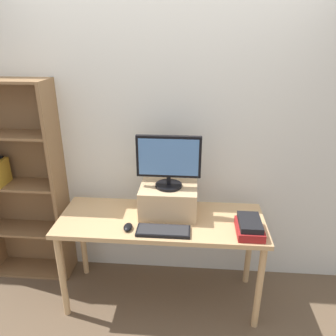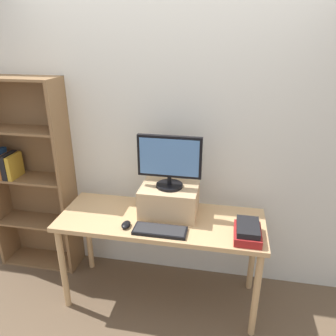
{
  "view_description": "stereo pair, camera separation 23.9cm",
  "coord_description": "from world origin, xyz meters",
  "px_view_note": "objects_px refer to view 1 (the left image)",
  "views": [
    {
      "loc": [
        0.23,
        -2.16,
        2.1
      ],
      "look_at": [
        0.05,
        0.04,
        1.18
      ],
      "focal_mm": 35.0,
      "sensor_mm": 36.0,
      "label": 1
    },
    {
      "loc": [
        0.46,
        -2.13,
        2.1
      ],
      "look_at": [
        0.05,
        0.04,
        1.18
      ],
      "focal_mm": 35.0,
      "sensor_mm": 36.0,
      "label": 2
    }
  ],
  "objects_px": {
    "riser_box": "(169,200)",
    "book_stack": "(250,227)",
    "computer_monitor": "(169,160)",
    "computer_mouse": "(128,227)",
    "bookshelf_unit": "(18,182)",
    "keyboard": "(163,231)",
    "desk": "(161,228)"
  },
  "relations": [
    {
      "from": "bookshelf_unit",
      "to": "riser_box",
      "type": "bearing_deg",
      "value": -7.77
    },
    {
      "from": "desk",
      "to": "book_stack",
      "type": "bearing_deg",
      "value": -11.93
    },
    {
      "from": "riser_box",
      "to": "computer_monitor",
      "type": "relative_size",
      "value": 0.91
    },
    {
      "from": "computer_mouse",
      "to": "keyboard",
      "type": "bearing_deg",
      "value": -4.17
    },
    {
      "from": "bookshelf_unit",
      "to": "computer_mouse",
      "type": "distance_m",
      "value": 1.14
    },
    {
      "from": "computer_monitor",
      "to": "book_stack",
      "type": "xyz_separation_m",
      "value": [
        0.6,
        -0.23,
        -0.4
      ]
    },
    {
      "from": "bookshelf_unit",
      "to": "computer_monitor",
      "type": "xyz_separation_m",
      "value": [
        1.32,
        -0.18,
        0.31
      ]
    },
    {
      "from": "riser_box",
      "to": "book_stack",
      "type": "relative_size",
      "value": 1.67
    },
    {
      "from": "bookshelf_unit",
      "to": "keyboard",
      "type": "height_order",
      "value": "bookshelf_unit"
    },
    {
      "from": "desk",
      "to": "bookshelf_unit",
      "type": "xyz_separation_m",
      "value": [
        -1.27,
        0.28,
        0.22
      ]
    },
    {
      "from": "computer_mouse",
      "to": "bookshelf_unit",
      "type": "bearing_deg",
      "value": 157.02
    },
    {
      "from": "computer_mouse",
      "to": "desk",
      "type": "bearing_deg",
      "value": 36.33
    },
    {
      "from": "computer_mouse",
      "to": "book_stack",
      "type": "xyz_separation_m",
      "value": [
        0.87,
        0.03,
        0.03
      ]
    },
    {
      "from": "computer_mouse",
      "to": "book_stack",
      "type": "distance_m",
      "value": 0.87
    },
    {
      "from": "computer_mouse",
      "to": "computer_monitor",
      "type": "bearing_deg",
      "value": 43.43
    },
    {
      "from": "desk",
      "to": "keyboard",
      "type": "bearing_deg",
      "value": -79.77
    },
    {
      "from": "book_stack",
      "to": "computer_mouse",
      "type": "bearing_deg",
      "value": -178.04
    },
    {
      "from": "keyboard",
      "to": "book_stack",
      "type": "relative_size",
      "value": 1.46
    },
    {
      "from": "desk",
      "to": "computer_monitor",
      "type": "relative_size",
      "value": 3.28
    },
    {
      "from": "bookshelf_unit",
      "to": "computer_mouse",
      "type": "bearing_deg",
      "value": -22.98
    },
    {
      "from": "bookshelf_unit",
      "to": "computer_mouse",
      "type": "relative_size",
      "value": 17.06
    },
    {
      "from": "keyboard",
      "to": "computer_monitor",
      "type": "bearing_deg",
      "value": 86.8
    },
    {
      "from": "desk",
      "to": "computer_monitor",
      "type": "xyz_separation_m",
      "value": [
        0.05,
        0.09,
        0.53
      ]
    },
    {
      "from": "bookshelf_unit",
      "to": "desk",
      "type": "bearing_deg",
      "value": -12.25
    },
    {
      "from": "riser_box",
      "to": "computer_monitor",
      "type": "height_order",
      "value": "computer_monitor"
    },
    {
      "from": "book_stack",
      "to": "bookshelf_unit",
      "type": "bearing_deg",
      "value": 167.86
    },
    {
      "from": "bookshelf_unit",
      "to": "riser_box",
      "type": "height_order",
      "value": "bookshelf_unit"
    },
    {
      "from": "bookshelf_unit",
      "to": "riser_box",
      "type": "distance_m",
      "value": 1.33
    },
    {
      "from": "desk",
      "to": "computer_mouse",
      "type": "height_order",
      "value": "computer_mouse"
    },
    {
      "from": "bookshelf_unit",
      "to": "computer_monitor",
      "type": "relative_size",
      "value": 3.68
    },
    {
      "from": "riser_box",
      "to": "computer_mouse",
      "type": "xyz_separation_m",
      "value": [
        -0.28,
        -0.26,
        -0.1
      ]
    },
    {
      "from": "computer_monitor",
      "to": "keyboard",
      "type": "distance_m",
      "value": 0.52
    }
  ]
}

